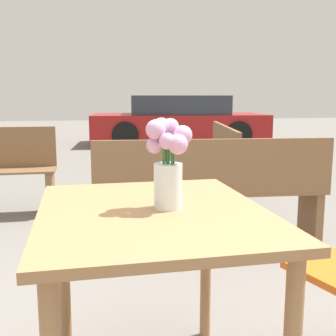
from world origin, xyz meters
The scene contains 5 objects.
table_front centered at (0.00, 0.00, 0.65)m, with size 0.78×0.94×0.76m.
flower_vase centered at (0.06, 0.00, 0.91)m, with size 0.16×0.15×0.31m.
bench_near centered at (1.12, 2.74, 0.47)m, with size 0.67×1.75×0.85m.
bench_middle centered at (0.69, 1.50, 0.47)m, with size 1.75×0.50×0.85m.
parked_car centered at (2.09, 8.74, 0.57)m, with size 4.34×2.33×1.18m.
Camera 1 is at (-0.23, -1.39, 1.14)m, focal length 45.00 mm.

